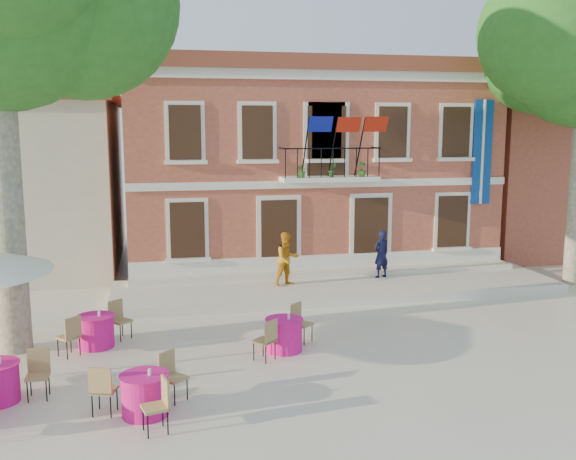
# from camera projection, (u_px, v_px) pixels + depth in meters

# --- Properties ---
(ground) EXTENTS (90.00, 90.00, 0.00)m
(ground) POSITION_uv_depth(u_px,v_px,m) (310.00, 341.00, 15.67)
(ground) COLOR beige
(ground) RESTS_ON ground
(main_building) EXTENTS (13.50, 9.59, 7.50)m
(main_building) POSITION_uv_depth(u_px,v_px,m) (299.00, 163.00, 25.12)
(main_building) COLOR #C15D45
(main_building) RESTS_ON ground
(neighbor_east) EXTENTS (9.40, 9.40, 6.40)m
(neighbor_east) POSITION_uv_depth(u_px,v_px,m) (556.00, 171.00, 28.62)
(neighbor_east) COLOR #C15D45
(neighbor_east) RESTS_ON ground
(terrace) EXTENTS (14.00, 3.40, 0.30)m
(terrace) POSITION_uv_depth(u_px,v_px,m) (338.00, 287.00, 20.30)
(terrace) COLOR silver
(terrace) RESTS_ON ground
(pedestrian_navy) EXTENTS (0.66, 0.54, 1.55)m
(pedestrian_navy) POSITION_uv_depth(u_px,v_px,m) (381.00, 254.00, 20.89)
(pedestrian_navy) COLOR black
(pedestrian_navy) RESTS_ON terrace
(pedestrian_orange) EXTENTS (0.97, 0.86, 1.67)m
(pedestrian_orange) POSITION_uv_depth(u_px,v_px,m) (287.00, 259.00, 19.85)
(pedestrian_orange) COLOR orange
(pedestrian_orange) RESTS_ON terrace
(cafe_table_1) EXTENTS (1.82, 1.80, 0.95)m
(cafe_table_1) POSITION_uv_depth(u_px,v_px,m) (145.00, 393.00, 11.59)
(cafe_table_1) COLOR #E31591
(cafe_table_1) RESTS_ON ground
(cafe_table_3) EXTENTS (1.71, 1.59, 0.95)m
(cafe_table_3) POSITION_uv_depth(u_px,v_px,m) (96.00, 330.00, 15.18)
(cafe_table_3) COLOR #E31591
(cafe_table_3) RESTS_ON ground
(cafe_table_4) EXTENTS (1.70, 1.60, 0.95)m
(cafe_table_4) POSITION_uv_depth(u_px,v_px,m) (284.00, 333.00, 14.93)
(cafe_table_4) COLOR #E31591
(cafe_table_4) RESTS_ON ground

